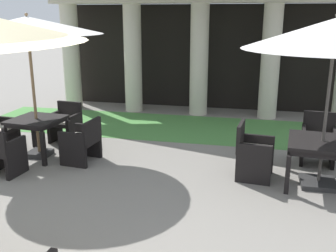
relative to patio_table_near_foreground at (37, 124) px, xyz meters
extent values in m
cylinder|color=beige|center=(-1.15, 3.97, 0.81)|extent=(0.48, 0.48, 2.92)
cylinder|color=beige|center=(0.68, 3.97, 0.81)|extent=(0.48, 0.48, 2.92)
cylinder|color=beige|center=(2.52, 3.97, 0.81)|extent=(0.48, 0.48, 2.92)
cylinder|color=beige|center=(4.36, 3.97, 0.81)|extent=(0.48, 0.48, 2.92)
cube|color=black|center=(2.52, 4.87, 0.81)|extent=(7.96, 0.16, 2.92)
cube|color=#519347|center=(2.52, 2.53, -0.64)|extent=(10.36, 2.32, 0.01)
cube|color=black|center=(0.00, 0.00, 0.08)|extent=(0.98, 0.98, 0.05)
cube|color=black|center=(0.00, 0.00, 0.03)|extent=(0.90, 0.90, 0.06)
cube|color=black|center=(-0.45, -0.37, -0.33)|extent=(0.08, 0.08, 0.64)
cube|color=black|center=(0.37, -0.45, -0.33)|extent=(0.08, 0.08, 0.64)
cube|color=black|center=(-0.37, 0.45, -0.33)|extent=(0.08, 0.08, 0.64)
cube|color=black|center=(0.45, 0.37, -0.33)|extent=(0.08, 0.08, 0.64)
cube|color=#2D2D2D|center=(0.00, 0.00, -0.60)|extent=(0.41, 0.41, 0.09)
cylinder|color=olive|center=(0.00, 0.00, 0.57)|extent=(0.05, 0.05, 2.43)
cone|color=white|center=(0.00, 0.00, 1.81)|extent=(2.67, 2.67, 0.31)
sphere|color=olive|center=(0.00, 0.00, 2.00)|extent=(0.06, 0.06, 0.06)
cube|color=black|center=(0.10, 0.92, -0.24)|extent=(0.61, 0.54, 0.07)
cube|color=silver|center=(0.10, 0.92, -0.18)|extent=(0.56, 0.50, 0.05)
cube|color=black|center=(0.12, 1.15, -0.01)|extent=(0.57, 0.12, 0.39)
cube|color=black|center=(0.36, 0.90, -0.33)|extent=(0.11, 0.49, 0.63)
cube|color=black|center=(-0.17, 0.95, -0.33)|extent=(0.11, 0.49, 0.63)
cube|color=black|center=(0.33, 0.68, -0.46)|extent=(0.06, 0.06, 0.37)
cube|color=black|center=(-0.18, 0.74, -0.46)|extent=(0.06, 0.06, 0.37)
cube|color=black|center=(0.37, 1.11, -0.46)|extent=(0.06, 0.06, 0.37)
cube|color=black|center=(-0.13, 1.16, -0.46)|extent=(0.06, 0.06, 0.37)
cube|color=black|center=(-0.89, 0.38, -0.33)|extent=(0.55, 0.12, 0.63)
cube|color=black|center=(-0.65, 0.35, -0.45)|extent=(0.06, 0.06, 0.39)
cube|color=black|center=(-0.71, -0.21, -0.45)|extent=(0.06, 0.06, 0.39)
cube|color=black|center=(-0.10, -0.92, -0.24)|extent=(0.57, 0.56, 0.07)
cube|color=silver|center=(-0.10, -0.92, -0.18)|extent=(0.53, 0.52, 0.05)
cube|color=black|center=(0.14, -0.95, -0.33)|extent=(0.11, 0.51, 0.64)
cube|color=black|center=(-0.31, -0.68, -0.46)|extent=(0.06, 0.06, 0.37)
cube|color=black|center=(0.16, -0.72, -0.46)|extent=(0.06, 0.06, 0.37)
cube|color=black|center=(0.11, -1.17, -0.46)|extent=(0.06, 0.06, 0.37)
cube|color=black|center=(0.92, -0.10, -0.25)|extent=(0.59, 0.67, 0.07)
cube|color=silver|center=(0.92, -0.10, -0.19)|extent=(0.55, 0.61, 0.05)
cube|color=black|center=(1.17, -0.12, -0.02)|extent=(0.12, 0.62, 0.39)
cube|color=black|center=(0.89, -0.38, -0.33)|extent=(0.54, 0.12, 0.64)
cube|color=black|center=(0.95, 0.19, -0.33)|extent=(0.54, 0.12, 0.64)
cube|color=black|center=(0.66, -0.35, -0.47)|extent=(0.06, 0.06, 0.36)
cube|color=black|center=(0.72, 0.21, -0.47)|extent=(0.06, 0.06, 0.36)
cube|color=black|center=(1.13, -0.40, -0.47)|extent=(0.06, 0.06, 0.36)
cube|color=black|center=(1.19, 0.16, -0.47)|extent=(0.06, 0.06, 0.36)
cube|color=black|center=(5.09, -0.26, 0.08)|extent=(1.13, 1.13, 0.05)
cube|color=black|center=(5.09, -0.26, 0.01)|extent=(1.04, 1.04, 0.09)
cube|color=black|center=(4.56, -0.69, -0.34)|extent=(0.08, 0.08, 0.61)
cube|color=black|center=(4.66, 0.26, -0.34)|extent=(0.08, 0.08, 0.61)
cube|color=#2D2D2D|center=(5.09, -0.26, -0.61)|extent=(0.56, 0.56, 0.08)
cylinder|color=#4C4742|center=(5.09, -0.26, 0.52)|extent=(0.05, 0.05, 2.33)
cone|color=white|center=(5.09, -0.26, 1.73)|extent=(2.70, 2.70, 0.45)
cube|color=black|center=(4.08, -0.16, -0.22)|extent=(0.62, 0.64, 0.07)
cube|color=silver|center=(4.08, -0.16, -0.16)|extent=(0.57, 0.59, 0.05)
cube|color=black|center=(3.82, -0.13, 0.05)|extent=(0.12, 0.59, 0.47)
cube|color=black|center=(4.11, 0.11, -0.31)|extent=(0.57, 0.12, 0.67)
cube|color=black|center=(4.05, -0.43, -0.31)|extent=(0.57, 0.12, 0.67)
cube|color=black|center=(4.36, 0.08, -0.45)|extent=(0.06, 0.06, 0.40)
cube|color=black|center=(4.31, -0.45, -0.45)|extent=(0.06, 0.06, 0.40)
cube|color=black|center=(3.85, 0.13, -0.45)|extent=(0.06, 0.06, 0.40)
cube|color=black|center=(3.80, -0.40, -0.45)|extent=(0.06, 0.06, 0.40)
cube|color=black|center=(5.19, 0.75, -0.22)|extent=(0.62, 0.61, 0.07)
cube|color=silver|center=(5.19, 0.75, -0.16)|extent=(0.57, 0.56, 0.05)
cube|color=black|center=(5.21, 1.01, 0.04)|extent=(0.57, 0.12, 0.46)
cube|color=black|center=(5.45, 0.72, -0.32)|extent=(0.11, 0.56, 0.66)
cube|color=black|center=(4.92, 0.78, -0.32)|extent=(0.11, 0.56, 0.66)
cube|color=black|center=(5.42, 0.47, -0.45)|extent=(0.06, 0.06, 0.39)
cube|color=black|center=(4.91, 0.52, -0.45)|extent=(0.06, 0.06, 0.39)
cube|color=black|center=(5.47, 0.97, -0.45)|extent=(0.06, 0.06, 0.39)
cube|color=black|center=(4.96, 1.02, -0.45)|extent=(0.06, 0.06, 0.39)
camera|label=1|loc=(3.98, -6.45, 2.00)|focal=41.89mm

